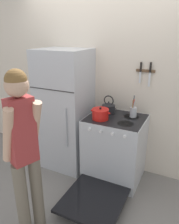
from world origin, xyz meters
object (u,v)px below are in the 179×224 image
(utensil_jar, at_px, (133,111))
(person, at_px, (24,149))
(refrigerator, at_px, (65,111))
(dutch_oven_pot, at_px, (100,114))
(tea_kettle, at_px, (109,108))
(stove_range, at_px, (114,150))

(utensil_jar, xyz_separation_m, person, (-0.63, -1.34, -0.02))
(refrigerator, relative_size, dutch_oven_pot, 6.63)
(tea_kettle, relative_size, utensil_jar, 0.87)
(dutch_oven_pot, height_order, tea_kettle, tea_kettle)
(dutch_oven_pot, bearing_deg, tea_kettle, 87.07)
(refrigerator, distance_m, utensil_jar, 0.98)
(refrigerator, bearing_deg, stove_range, -3.81)
(utensil_jar, bearing_deg, dutch_oven_pot, -143.69)
(tea_kettle, height_order, utensil_jar, utensil_jar)
(utensil_jar, bearing_deg, stove_range, -137.24)
(stove_range, relative_size, dutch_oven_pot, 5.16)
(stove_range, bearing_deg, tea_kettle, 133.22)
(tea_kettle, distance_m, person, 1.36)
(dutch_oven_pot, bearing_deg, refrigerator, 167.24)
(tea_kettle, xyz_separation_m, utensil_jar, (0.34, 0.01, -0.00))
(utensil_jar, distance_m, person, 1.48)
(stove_range, relative_size, tea_kettle, 5.46)
(refrigerator, relative_size, utensil_jar, 6.11)
(refrigerator, height_order, person, refrigerator)
(utensil_jar, bearing_deg, tea_kettle, -178.91)
(stove_range, distance_m, utensil_jar, 0.58)
(refrigerator, bearing_deg, person, -74.50)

